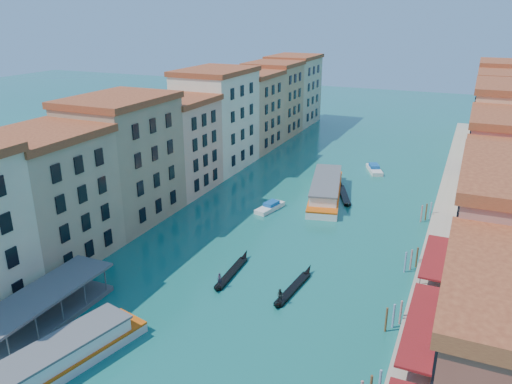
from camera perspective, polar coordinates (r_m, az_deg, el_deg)
left_bank_palazzos at (r=102.33m, az=-6.18°, el=7.21°), size 12.80×128.40×21.00m
right_bank_palazzos at (r=89.80m, az=26.83°, el=3.34°), size 12.80×128.40×21.00m
quay at (r=92.38m, az=21.03°, el=-1.46°), size 4.00×140.00×1.00m
restaurant_awnings at (r=53.50m, az=18.43°, el=-14.33°), size 3.20×44.55×3.12m
vaporetto_stop at (r=60.72m, az=-22.80°, el=-12.24°), size 5.40×16.40×3.65m
mooring_poles_right at (r=59.47m, az=15.87°, el=-12.21°), size 1.44×54.24×3.20m
mooring_poles_left at (r=62.47m, az=-24.41°, el=-11.69°), size 0.24×8.24×3.20m
vaporetto_near at (r=53.07m, az=-22.01°, el=-17.42°), size 8.50×19.44×2.82m
vaporetto_far at (r=92.14m, az=7.98°, el=0.36°), size 10.05×23.33×3.38m
gondola_fore at (r=65.58m, az=-2.83°, el=-9.09°), size 1.42×11.15×2.22m
gondola_right at (r=62.08m, az=4.16°, el=-10.88°), size 1.90×11.13×2.22m
gondola_far at (r=93.41m, az=10.01°, el=-0.23°), size 5.65×12.40×1.84m
motorboat_mid at (r=85.71m, az=1.63°, el=-1.70°), size 3.41×6.72×1.33m
motorboat_far at (r=108.91m, az=13.37°, el=2.58°), size 4.80×7.36×1.46m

